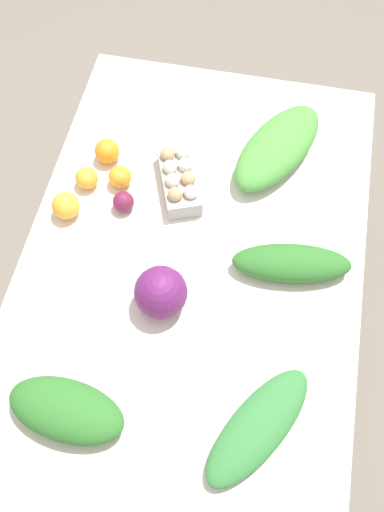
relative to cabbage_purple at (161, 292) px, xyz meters
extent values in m
plane|color=#70665B|center=(-0.15, 0.05, -0.81)|extent=(8.00, 8.00, 0.00)
cube|color=silver|center=(-0.15, 0.05, -0.09)|extent=(1.47, 0.96, 0.03)
cylinder|color=brown|center=(-0.82, -0.37, -0.45)|extent=(0.06, 0.06, 0.71)
cylinder|color=brown|center=(0.53, -0.37, -0.45)|extent=(0.06, 0.06, 0.71)
cylinder|color=brown|center=(-0.82, 0.47, -0.45)|extent=(0.06, 0.06, 0.71)
sphere|color=#601E5B|center=(0.00, 0.00, 0.00)|extent=(0.14, 0.14, 0.14)
cube|color=#A8A8A3|center=(-0.39, -0.03, -0.04)|extent=(0.25, 0.18, 0.06)
sphere|color=white|center=(-0.32, 0.02, 0.00)|extent=(0.04, 0.04, 0.04)
sphere|color=tan|center=(-0.37, 0.00, 0.00)|extent=(0.04, 0.04, 0.04)
sphere|color=white|center=(-0.42, -0.02, 0.00)|extent=(0.04, 0.04, 0.04)
sphere|color=white|center=(-0.46, -0.04, 0.00)|extent=(0.04, 0.04, 0.04)
sphere|color=tan|center=(-0.31, -0.03, 0.00)|extent=(0.04, 0.04, 0.04)
sphere|color=white|center=(-0.35, -0.05, 0.00)|extent=(0.04, 0.04, 0.04)
sphere|color=white|center=(-0.40, -0.06, 0.00)|extent=(0.04, 0.04, 0.04)
sphere|color=tan|center=(-0.45, -0.08, 0.00)|extent=(0.04, 0.04, 0.04)
ellipsoid|color=#2D6B28|center=(0.34, -0.16, -0.03)|extent=(0.18, 0.31, 0.09)
ellipsoid|color=#2D6B28|center=(-0.17, 0.33, -0.03)|extent=(0.16, 0.34, 0.08)
ellipsoid|color=#4C933D|center=(-0.55, 0.24, -0.02)|extent=(0.42, 0.32, 0.10)
ellipsoid|color=#337538|center=(0.28, 0.30, -0.04)|extent=(0.37, 0.29, 0.06)
sphere|color=maroon|center=(-0.28, -0.18, -0.04)|extent=(0.06, 0.06, 0.06)
sphere|color=#F9A833|center=(-0.23, -0.34, -0.03)|extent=(0.08, 0.08, 0.08)
sphere|color=#F9A833|center=(-0.34, -0.31, -0.04)|extent=(0.07, 0.07, 0.07)
sphere|color=orange|center=(-0.36, -0.21, -0.04)|extent=(0.07, 0.07, 0.07)
sphere|color=orange|center=(-0.45, -0.27, -0.03)|extent=(0.08, 0.08, 0.08)
camera|label=1|loc=(0.59, 0.20, 1.35)|focal=40.00mm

